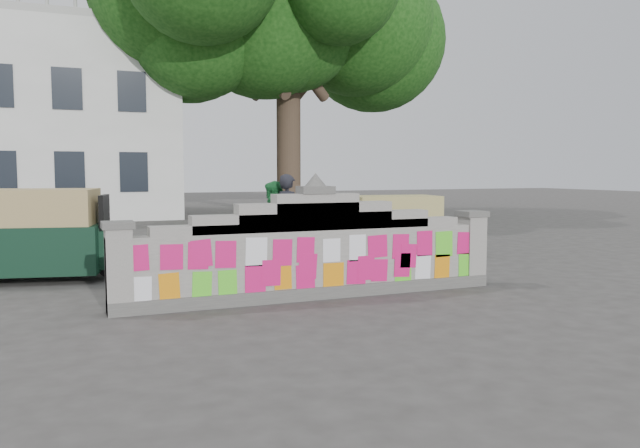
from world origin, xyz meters
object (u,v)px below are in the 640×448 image
Objects in this scene: rickshaw_left at (32,233)px; rickshaw_right at (391,225)px; cyclist_rider at (288,228)px; cyclist_bike at (288,246)px; pedestrian at (274,225)px.

rickshaw_right is at bearing 15.83° from rickshaw_left.
cyclist_rider is 0.65× the size of rickshaw_right.
rickshaw_left is at bearing 60.62° from cyclist_rider.
cyclist_bike is 1.12× the size of cyclist_rider.
rickshaw_left reaches higher than cyclist_bike.
cyclist_rider is at bearing 4.08° from rickshaw_left.
rickshaw_right reaches higher than cyclist_bike.
cyclist_bike is 0.61× the size of rickshaw_left.
cyclist_rider reaches higher than rickshaw_right.
pedestrian reaches higher than cyclist_bike.
rickshaw_left is at bearing 60.62° from cyclist_bike.
cyclist_rider reaches higher than cyclist_bike.
cyclist_bike is 0.35m from cyclist_rider.
pedestrian is 0.58× the size of rickshaw_left.
rickshaw_right is at bearing -90.10° from cyclist_rider.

